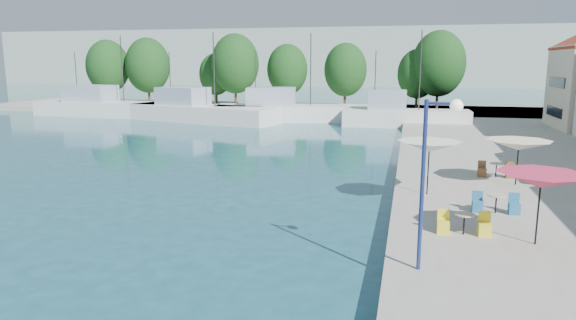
% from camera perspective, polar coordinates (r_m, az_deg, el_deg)
% --- Properties ---
extents(quay_far, '(90.00, 16.00, 0.60)m').
position_cam_1_polar(quay_far, '(69.93, 1.28, 5.62)').
color(quay_far, gray).
rests_on(quay_far, ground).
extents(hill_west, '(180.00, 40.00, 16.00)m').
position_cam_1_polar(hill_west, '(165.21, 0.57, 11.29)').
color(hill_west, '#94A195').
rests_on(hill_west, ground).
extents(hill_east, '(140.00, 40.00, 12.00)m').
position_cam_1_polar(hill_east, '(184.17, 24.17, 9.69)').
color(hill_east, '#94A195').
rests_on(hill_east, ground).
extents(trawler_01, '(19.60, 6.24, 10.20)m').
position_cam_1_polar(trawler_01, '(68.12, -19.41, 5.53)').
color(trawler_01, silver).
rests_on(trawler_01, ground).
extents(trawler_02, '(18.72, 9.39, 10.20)m').
position_cam_1_polar(trawler_02, '(59.39, -9.87, 5.29)').
color(trawler_02, silver).
rests_on(trawler_02, ground).
extents(trawler_03, '(18.43, 7.45, 10.20)m').
position_cam_1_polar(trawler_03, '(58.93, 0.29, 5.41)').
color(trawler_03, silver).
rests_on(trawler_03, ground).
extents(trawler_04, '(12.98, 3.83, 10.20)m').
position_cam_1_polar(trawler_04, '(54.79, 12.56, 4.74)').
color(trawler_04, silver).
rests_on(trawler_04, ground).
extents(tree_01, '(6.32, 6.32, 9.35)m').
position_cam_1_polar(tree_01, '(82.69, -19.40, 9.78)').
color(tree_01, '#3F2B19').
rests_on(tree_01, quay_far).
extents(tree_02, '(6.50, 6.50, 9.62)m').
position_cam_1_polar(tree_02, '(80.02, -15.32, 10.10)').
color(tree_02, '#3F2B19').
rests_on(tree_02, quay_far).
extents(tree_03, '(4.98, 4.98, 7.37)m').
position_cam_1_polar(tree_03, '(78.34, -8.02, 9.42)').
color(tree_03, '#3F2B19').
rests_on(tree_03, quay_far).
extents(tree_04, '(6.79, 6.79, 10.06)m').
position_cam_1_polar(tree_04, '(74.89, -5.90, 10.59)').
color(tree_04, '#3F2B19').
rests_on(tree_04, quay_far).
extents(tree_05, '(5.83, 5.83, 8.62)m').
position_cam_1_polar(tree_05, '(74.97, -0.08, 10.01)').
color(tree_05, '#3F2B19').
rests_on(tree_05, quay_far).
extents(tree_06, '(5.84, 5.84, 8.65)m').
position_cam_1_polar(tree_06, '(71.90, 6.40, 9.93)').
color(tree_06, '#3F2B19').
rests_on(tree_06, quay_far).
extents(tree_07, '(5.28, 5.28, 7.81)m').
position_cam_1_polar(tree_07, '(71.32, 14.20, 9.27)').
color(tree_07, '#3F2B19').
rests_on(tree_07, quay_far).
extents(tree_08, '(6.83, 6.83, 10.11)m').
position_cam_1_polar(tree_08, '(70.34, 16.41, 10.23)').
color(tree_08, '#3F2B19').
rests_on(tree_08, quay_far).
extents(umbrella_pink, '(2.88, 2.88, 2.46)m').
position_cam_1_polar(umbrella_pink, '(18.78, 26.30, -2.04)').
color(umbrella_pink, black).
rests_on(umbrella_pink, quay_right).
extents(umbrella_white, '(2.93, 2.93, 2.49)m').
position_cam_1_polar(umbrella_white, '(24.24, 15.43, 1.46)').
color(umbrella_white, black).
rests_on(umbrella_white, quay_right).
extents(umbrella_cream, '(3.15, 3.15, 2.25)m').
position_cam_1_polar(umbrella_cream, '(27.69, 24.26, 1.52)').
color(umbrella_cream, black).
rests_on(umbrella_cream, quay_right).
extents(cafe_table_01, '(1.82, 0.70, 0.76)m').
position_cam_1_polar(cafe_table_01, '(19.35, 18.94, -7.02)').
color(cafe_table_01, black).
rests_on(cafe_table_01, quay_right).
extents(cafe_table_02, '(1.82, 0.70, 0.76)m').
position_cam_1_polar(cafe_table_02, '(22.48, 22.08, -4.77)').
color(cafe_table_02, black).
rests_on(cafe_table_02, quay_right).
extents(cafe_table_03, '(1.82, 0.70, 0.76)m').
position_cam_1_polar(cafe_table_03, '(29.39, 22.10, -1.24)').
color(cafe_table_03, black).
rests_on(cafe_table_03, quay_right).
extents(street_lamp, '(1.03, 0.36, 5.03)m').
position_cam_1_polar(street_lamp, '(14.99, 16.08, 0.66)').
color(street_lamp, navy).
rests_on(street_lamp, quay_right).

